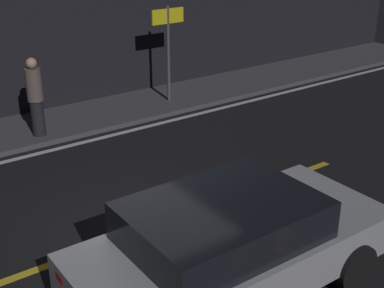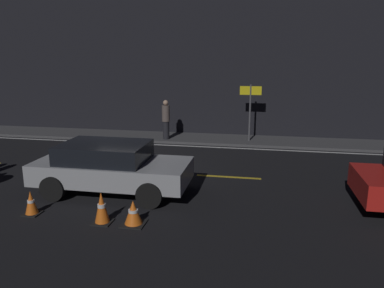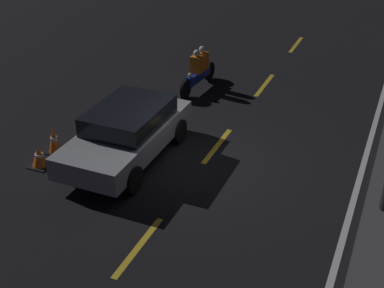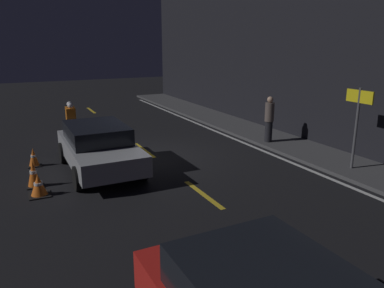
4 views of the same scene
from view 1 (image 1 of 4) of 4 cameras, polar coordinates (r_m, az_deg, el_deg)
name	(u,v)px [view 1 (image 1 of 4)]	position (r m, az deg, el deg)	size (l,w,h in m)	color
ground_plane	(128,236)	(8.35, -6.89, -9.75)	(56.00, 56.00, 0.00)	black
raised_curb	(16,133)	(12.53, -18.21, 1.14)	(28.00, 2.00, 0.11)	#424244
lane_dash_c	(66,259)	(8.01, -13.27, -11.82)	(2.00, 0.14, 0.01)	gold
lane_dash_d	(291,176)	(10.23, 10.48, -3.39)	(2.00, 0.14, 0.01)	gold
lane_solid_kerb	(37,154)	(11.44, -16.17, -1.00)	(25.20, 0.14, 0.01)	silver
hatchback_silver	(231,243)	(6.80, 4.21, -10.52)	(4.19, 1.97, 1.38)	#9EA0A5
pedestrian	(35,97)	(11.82, -16.37, 4.87)	(0.34, 0.34, 1.71)	black
shop_sign	(168,35)	(13.44, -2.58, 11.54)	(0.90, 0.08, 2.40)	#4C4C51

